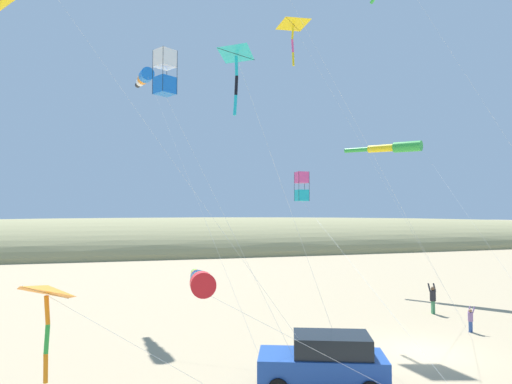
{
  "coord_description": "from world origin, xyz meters",
  "views": [
    {
      "loc": [
        16.85,
        -12.39,
        6.01
      ],
      "look_at": [
        -4.06,
        -6.28,
        7.03
      ],
      "focal_mm": 31.27,
      "sensor_mm": 36.0,
      "label": 1
    }
  ],
  "objects_px": {
    "kite_delta_orange_high_right": "(237,54)",
    "kite_windsock_checkered_midright": "(200,280)",
    "person_child_green_jacket": "(471,318)",
    "kite_delta_striped_overhead": "(48,293)",
    "person_adult_flyer": "(433,297)",
    "kite_delta_red_high_left": "(294,25)",
    "parked_car": "(325,361)",
    "kite_windsock_long_streamer_right": "(393,148)",
    "kite_box_long_streamer_left": "(302,187)",
    "kite_windsock_black_fish_shape": "(144,78)",
    "kite_box_teal_far_right": "(165,72)"
  },
  "relations": [
    {
      "from": "person_adult_flyer",
      "to": "kite_box_long_streamer_left",
      "type": "relative_size",
      "value": 0.11
    },
    {
      "from": "kite_box_teal_far_right",
      "to": "kite_windsock_long_streamer_right",
      "type": "bearing_deg",
      "value": 122.3
    },
    {
      "from": "kite_delta_red_high_left",
      "to": "kite_windsock_checkered_midright",
      "type": "xyz_separation_m",
      "value": [
        15.81,
        -8.99,
        -14.93
      ]
    },
    {
      "from": "person_child_green_jacket",
      "to": "kite_box_long_streamer_left",
      "type": "height_order",
      "value": "kite_box_long_streamer_left"
    },
    {
      "from": "person_adult_flyer",
      "to": "kite_delta_striped_overhead",
      "type": "xyz_separation_m",
      "value": [
        10.72,
        -19.49,
        3.07
      ]
    },
    {
      "from": "kite_delta_striped_overhead",
      "to": "kite_windsock_checkered_midright",
      "type": "xyz_separation_m",
      "value": [
        -0.49,
        3.84,
        0.09
      ]
    },
    {
      "from": "person_adult_flyer",
      "to": "kite_delta_striped_overhead",
      "type": "height_order",
      "value": "kite_delta_striped_overhead"
    },
    {
      "from": "parked_car",
      "to": "kite_delta_red_high_left",
      "type": "height_order",
      "value": "kite_delta_red_high_left"
    },
    {
      "from": "person_adult_flyer",
      "to": "kite_windsock_checkered_midright",
      "type": "distance_m",
      "value": 18.96
    },
    {
      "from": "kite_delta_red_high_left",
      "to": "kite_windsock_black_fish_shape",
      "type": "relative_size",
      "value": 1.14
    },
    {
      "from": "kite_delta_orange_high_right",
      "to": "person_adult_flyer",
      "type": "bearing_deg",
      "value": 118.42
    },
    {
      "from": "kite_windsock_long_streamer_right",
      "to": "kite_box_teal_far_right",
      "type": "height_order",
      "value": "kite_box_teal_far_right"
    },
    {
      "from": "kite_box_long_streamer_left",
      "to": "kite_windsock_checkered_midright",
      "type": "bearing_deg",
      "value": -33.89
    },
    {
      "from": "kite_windsock_checkered_midright",
      "to": "kite_box_teal_far_right",
      "type": "bearing_deg",
      "value": -176.15
    },
    {
      "from": "parked_car",
      "to": "kite_delta_red_high_left",
      "type": "bearing_deg",
      "value": 162.69
    },
    {
      "from": "kite_windsock_checkered_midright",
      "to": "kite_delta_orange_high_right",
      "type": "bearing_deg",
      "value": 147.47
    },
    {
      "from": "person_adult_flyer",
      "to": "kite_delta_red_high_left",
      "type": "xyz_separation_m",
      "value": [
        -5.58,
        -6.65,
        18.09
      ]
    },
    {
      "from": "person_child_green_jacket",
      "to": "kite_delta_red_high_left",
      "type": "bearing_deg",
      "value": -148.96
    },
    {
      "from": "person_adult_flyer",
      "to": "kite_box_teal_far_right",
      "type": "bearing_deg",
      "value": -78.27
    },
    {
      "from": "person_child_green_jacket",
      "to": "kite_box_long_streamer_left",
      "type": "relative_size",
      "value": 0.08
    },
    {
      "from": "person_child_green_jacket",
      "to": "kite_windsock_black_fish_shape",
      "type": "height_order",
      "value": "kite_windsock_black_fish_shape"
    },
    {
      "from": "parked_car",
      "to": "kite_box_long_streamer_left",
      "type": "height_order",
      "value": "kite_box_long_streamer_left"
    },
    {
      "from": "kite_box_long_streamer_left",
      "to": "parked_car",
      "type": "bearing_deg",
      "value": -18.18
    },
    {
      "from": "kite_delta_striped_overhead",
      "to": "kite_windsock_black_fish_shape",
      "type": "height_order",
      "value": "kite_windsock_black_fish_shape"
    },
    {
      "from": "kite_delta_red_high_left",
      "to": "kite_windsock_checkered_midright",
      "type": "bearing_deg",
      "value": -29.63
    },
    {
      "from": "kite_box_long_streamer_left",
      "to": "kite_box_teal_far_right",
      "type": "distance_m",
      "value": 10.7
    },
    {
      "from": "parked_car",
      "to": "kite_delta_orange_high_right",
      "type": "relative_size",
      "value": 0.39
    },
    {
      "from": "person_child_green_jacket",
      "to": "kite_windsock_black_fish_shape",
      "type": "xyz_separation_m",
      "value": [
        -12.16,
        -15.7,
        14.53
      ]
    },
    {
      "from": "kite_delta_striped_overhead",
      "to": "kite_delta_red_high_left",
      "type": "xyz_separation_m",
      "value": [
        -16.29,
        12.83,
        15.02
      ]
    },
    {
      "from": "parked_car",
      "to": "person_child_green_jacket",
      "type": "bearing_deg",
      "value": 114.24
    },
    {
      "from": "kite_windsock_long_streamer_right",
      "to": "kite_box_long_streamer_left",
      "type": "distance_m",
      "value": 13.91
    },
    {
      "from": "parked_car",
      "to": "kite_delta_red_high_left",
      "type": "relative_size",
      "value": 0.24
    },
    {
      "from": "person_adult_flyer",
      "to": "kite_box_long_streamer_left",
      "type": "distance_m",
      "value": 10.28
    },
    {
      "from": "kite_delta_orange_high_right",
      "to": "kite_box_teal_far_right",
      "type": "relative_size",
      "value": 0.91
    },
    {
      "from": "person_child_green_jacket",
      "to": "kite_windsock_checkered_midright",
      "type": "relative_size",
      "value": 0.16
    },
    {
      "from": "kite_delta_orange_high_right",
      "to": "kite_windsock_checkered_midright",
      "type": "relative_size",
      "value": 1.53
    },
    {
      "from": "person_adult_flyer",
      "to": "parked_car",
      "type": "bearing_deg",
      "value": -52.18
    },
    {
      "from": "person_adult_flyer",
      "to": "kite_windsock_long_streamer_right",
      "type": "xyz_separation_m",
      "value": [
        -8.97,
        3.37,
        10.4
      ]
    },
    {
      "from": "person_adult_flyer",
      "to": "kite_windsock_long_streamer_right",
      "type": "bearing_deg",
      "value": 159.39
    },
    {
      "from": "person_child_green_jacket",
      "to": "kite_windsock_checkered_midright",
      "type": "distance_m",
      "value": 16.38
    },
    {
      "from": "kite_box_teal_far_right",
      "to": "kite_delta_red_high_left",
      "type": "height_order",
      "value": "kite_delta_red_high_left"
    },
    {
      "from": "parked_car",
      "to": "person_child_green_jacket",
      "type": "relative_size",
      "value": 3.69
    },
    {
      "from": "kite_delta_orange_high_right",
      "to": "kite_box_long_streamer_left",
      "type": "distance_m",
      "value": 11.72
    },
    {
      "from": "kite_windsock_long_streamer_right",
      "to": "kite_delta_striped_overhead",
      "type": "height_order",
      "value": "kite_windsock_long_streamer_right"
    },
    {
      "from": "kite_delta_red_high_left",
      "to": "kite_windsock_black_fish_shape",
      "type": "distance_m",
      "value": 10.96
    },
    {
      "from": "person_child_green_jacket",
      "to": "kite_delta_striped_overhead",
      "type": "distance_m",
      "value": 20.05
    },
    {
      "from": "kite_delta_orange_high_right",
      "to": "kite_delta_striped_overhead",
      "type": "bearing_deg",
      "value": -60.23
    },
    {
      "from": "kite_windsock_long_streamer_right",
      "to": "kite_box_teal_far_right",
      "type": "xyz_separation_m",
      "value": [
        12.32,
        -19.48,
        0.75
      ]
    },
    {
      "from": "person_adult_flyer",
      "to": "kite_delta_orange_high_right",
      "type": "xyz_separation_m",
      "value": [
        7.54,
        -13.93,
        10.72
      ]
    },
    {
      "from": "kite_delta_red_high_left",
      "to": "kite_windsock_checkered_midright",
      "type": "height_order",
      "value": "kite_delta_red_high_left"
    }
  ]
}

